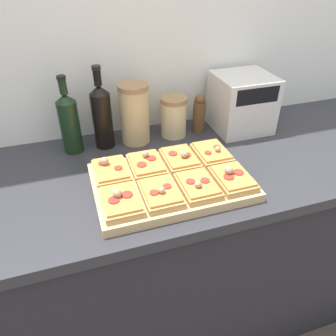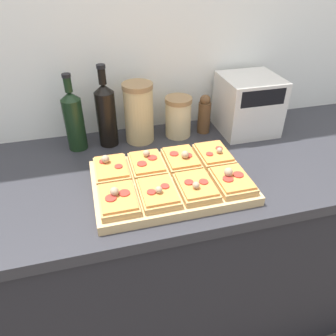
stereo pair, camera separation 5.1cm
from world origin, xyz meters
The scene contains 17 objects.
wall_back centered at (0.00, 0.67, 1.25)m, with size 6.00×0.06×2.50m.
kitchen_counter centered at (0.00, 0.32, 0.44)m, with size 2.63×0.67×0.89m.
cutting_board centered at (-0.01, 0.21, 0.90)m, with size 0.50×0.34×0.03m, color tan.
pizza_slice_back_left centered at (-0.19, 0.29, 0.93)m, with size 0.11×0.15×0.05m.
pizza_slice_back_midleft centered at (-0.07, 0.29, 0.93)m, with size 0.11×0.15×0.05m.
pizza_slice_back_midright centered at (0.05, 0.29, 0.93)m, with size 0.11×0.15×0.05m.
pizza_slice_back_right centered at (0.16, 0.29, 0.93)m, with size 0.11×0.15×0.05m.
pizza_slice_front_left centered at (-0.19, 0.13, 0.93)m, with size 0.11×0.15×0.05m.
pizza_slice_front_midleft centered at (-0.07, 0.13, 0.93)m, with size 0.11×0.15×0.05m.
pizza_slice_front_midright centered at (0.04, 0.13, 0.93)m, with size 0.11×0.15×0.05m.
pizza_slice_front_right centered at (0.16, 0.13, 0.93)m, with size 0.11×0.15×0.06m.
olive_oil_bottle centered at (-0.30, 0.54, 1.01)m, with size 0.07×0.07×0.29m.
wine_bottle centered at (-0.18, 0.54, 1.02)m, with size 0.07×0.07×0.31m.
grain_jar_tall centered at (-0.05, 0.54, 1.00)m, with size 0.12×0.12×0.23m.
grain_jar_short centered at (0.11, 0.54, 0.97)m, with size 0.11×0.11×0.16m.
pepper_mill centered at (0.22, 0.54, 0.97)m, with size 0.05×0.05×0.16m.
toaster_oven centered at (0.40, 0.51, 1.00)m, with size 0.25×0.22×0.23m.
Camera 1 is at (-0.29, -0.60, 1.54)m, focal length 35.00 mm.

